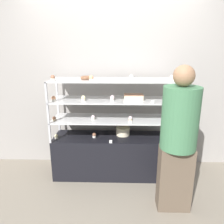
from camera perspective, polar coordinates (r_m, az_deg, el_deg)
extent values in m
plane|color=gray|center=(3.28, 0.00, -15.64)|extent=(20.00, 20.00, 0.00)
cube|color=gray|center=(3.20, 0.20, 8.45)|extent=(8.00, 0.05, 2.60)
cube|color=black|center=(3.14, 0.00, -11.23)|extent=(1.59, 0.48, 0.57)
cube|color=#B7B7BC|center=(3.30, -13.65, -2.47)|extent=(0.02, 0.02, 0.26)
cube|color=#B7B7BC|center=(3.26, 14.05, -2.73)|extent=(0.02, 0.02, 0.26)
cube|color=#B7B7BC|center=(2.89, -15.95, -5.37)|extent=(0.02, 0.02, 0.26)
cube|color=#B7B7BC|center=(2.85, 15.94, -5.71)|extent=(0.02, 0.02, 0.26)
cube|color=silver|center=(2.93, 0.00, -1.83)|extent=(1.59, 0.48, 0.01)
cube|color=#B7B7BC|center=(3.23, -13.96, 1.92)|extent=(0.02, 0.02, 0.26)
cube|color=#B7B7BC|center=(3.19, 14.38, 1.71)|extent=(0.02, 0.02, 0.26)
cube|color=#B7B7BC|center=(2.81, -16.36, -0.41)|extent=(0.02, 0.02, 0.26)
cube|color=#B7B7BC|center=(2.76, 16.35, -0.68)|extent=(0.02, 0.02, 0.26)
cube|color=silver|center=(2.86, 0.00, 3.15)|extent=(1.59, 0.48, 0.01)
cube|color=#B7B7BC|center=(3.18, -14.28, 6.48)|extent=(0.02, 0.02, 0.26)
cube|color=#B7B7BC|center=(3.14, 14.71, 6.33)|extent=(0.02, 0.02, 0.26)
cube|color=#B7B7BC|center=(2.75, -16.80, 4.81)|extent=(0.02, 0.02, 0.26)
cube|color=#B7B7BC|center=(2.70, 16.80, 4.62)|extent=(0.02, 0.02, 0.26)
cube|color=silver|center=(2.81, 0.00, 8.33)|extent=(1.59, 0.48, 0.01)
cylinder|color=beige|center=(3.06, 2.84, -5.15)|extent=(0.18, 0.18, 0.10)
cylinder|color=#F4EAB2|center=(3.04, 2.85, -4.15)|extent=(0.19, 0.19, 0.02)
cube|color=beige|center=(2.85, 5.64, 3.81)|extent=(0.24, 0.14, 0.06)
cube|color=#8C5B42|center=(2.85, 5.67, 4.53)|extent=(0.25, 0.15, 0.01)
cylinder|color=beige|center=(3.04, -14.32, -6.54)|extent=(0.05, 0.05, 0.03)
sphere|color=#F4EAB2|center=(3.03, -14.35, -6.07)|extent=(0.05, 0.05, 0.05)
cylinder|color=white|center=(3.00, -4.66, -6.40)|extent=(0.05, 0.05, 0.03)
sphere|color=#8C5B42|center=(2.99, -4.68, -5.92)|extent=(0.05, 0.05, 0.05)
cylinder|color=white|center=(3.01, 14.52, -6.75)|extent=(0.05, 0.05, 0.03)
sphere|color=#8C5B42|center=(3.00, 14.55, -6.28)|extent=(0.05, 0.05, 0.05)
cube|color=white|center=(2.81, -0.34, -7.74)|extent=(0.04, 0.00, 0.04)
cylinder|color=#CCB28C|center=(2.94, -14.85, -1.99)|extent=(0.04, 0.04, 0.02)
sphere|color=#8C5B42|center=(2.93, -14.88, -1.53)|extent=(0.05, 0.05, 0.05)
cylinder|color=beige|center=(2.90, -4.94, -1.74)|extent=(0.04, 0.04, 0.02)
sphere|color=silver|center=(2.89, -4.95, -1.27)|extent=(0.05, 0.05, 0.05)
cylinder|color=#CCB28C|center=(2.86, 4.80, -1.98)|extent=(0.04, 0.04, 0.02)
sphere|color=silver|center=(2.85, 4.81, -1.51)|extent=(0.05, 0.05, 0.05)
cylinder|color=white|center=(2.89, 14.97, -2.30)|extent=(0.04, 0.04, 0.02)
sphere|color=#E5996B|center=(2.88, 15.01, -1.83)|extent=(0.05, 0.05, 0.05)
cube|color=white|center=(2.72, 4.77, -2.75)|extent=(0.04, 0.00, 0.04)
cylinder|color=beige|center=(2.87, -14.97, 3.00)|extent=(0.05, 0.05, 0.03)
sphere|color=#E5996B|center=(2.86, -15.01, 3.55)|extent=(0.05, 0.05, 0.05)
cylinder|color=beige|center=(2.82, -7.46, 3.20)|extent=(0.05, 0.05, 0.03)
sphere|color=#F4EAB2|center=(2.81, -7.48, 3.76)|extent=(0.05, 0.05, 0.05)
cylinder|color=white|center=(2.81, 0.10, 3.32)|extent=(0.05, 0.05, 0.03)
sphere|color=silver|center=(2.81, 0.10, 3.87)|extent=(0.05, 0.05, 0.05)
cylinder|color=beige|center=(2.89, 15.00, 3.09)|extent=(0.05, 0.05, 0.03)
sphere|color=#E5996B|center=(2.88, 15.04, 3.63)|extent=(0.05, 0.05, 0.05)
cube|color=white|center=(2.67, 10.54, 2.53)|extent=(0.04, 0.00, 0.04)
cylinder|color=beige|center=(2.82, -15.17, 8.21)|extent=(0.05, 0.05, 0.03)
sphere|color=#8C5B42|center=(2.82, -15.21, 8.78)|extent=(0.05, 0.05, 0.05)
cylinder|color=white|center=(2.71, -5.40, 8.38)|extent=(0.05, 0.05, 0.03)
sphere|color=#E5996B|center=(2.71, -5.42, 8.98)|extent=(0.05, 0.05, 0.05)
cylinder|color=white|center=(2.76, 5.04, 8.53)|extent=(0.05, 0.05, 0.03)
sphere|color=white|center=(2.76, 5.06, 9.12)|extent=(0.05, 0.05, 0.05)
cylinder|color=beige|center=(2.82, 15.42, 8.19)|extent=(0.05, 0.05, 0.03)
sphere|color=silver|center=(2.82, 15.47, 8.77)|extent=(0.05, 0.05, 0.05)
cube|color=white|center=(2.60, 6.72, 8.18)|extent=(0.04, 0.00, 0.04)
torus|color=brown|center=(2.85, -6.78, 8.88)|extent=(0.15, 0.15, 0.04)
cube|color=brown|center=(2.59, 16.01, -16.31)|extent=(0.35, 0.19, 0.74)
cylinder|color=#3F724C|center=(2.30, 17.35, -1.58)|extent=(0.37, 0.37, 0.64)
sphere|color=#936B4C|center=(2.21, 18.29, 8.99)|extent=(0.21, 0.21, 0.21)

